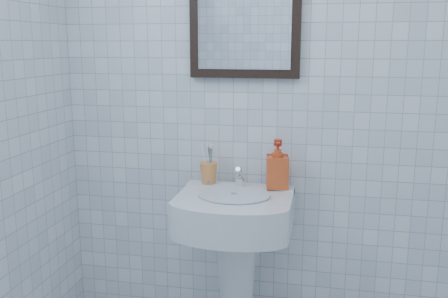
# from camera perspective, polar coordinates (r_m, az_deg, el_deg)

# --- Properties ---
(wall_back) EXTENTS (2.20, 0.02, 2.50)m
(wall_back) POSITION_cam_1_polar(r_m,az_deg,el_deg) (2.29, 7.93, 8.25)
(wall_back) COLOR white
(wall_back) RESTS_ON ground
(washbasin) EXTENTS (0.50, 0.36, 0.76)m
(washbasin) POSITION_cam_1_polar(r_m,az_deg,el_deg) (2.28, 1.34, -10.85)
(washbasin) COLOR white
(washbasin) RESTS_ON ground
(faucet) EXTENTS (0.04, 0.09, 0.10)m
(faucet) POSITION_cam_1_polar(r_m,az_deg,el_deg) (2.27, 1.79, -3.34)
(faucet) COLOR silver
(faucet) RESTS_ON washbasin
(toothbrush_cup) EXTENTS (0.11, 0.11, 0.10)m
(toothbrush_cup) POSITION_cam_1_polar(r_m,az_deg,el_deg) (2.32, -1.77, -2.75)
(toothbrush_cup) COLOR #ED8E43
(toothbrush_cup) RESTS_ON washbasin
(soap_dispenser) EXTENTS (0.11, 0.11, 0.22)m
(soap_dispenser) POSITION_cam_1_polar(r_m,az_deg,el_deg) (2.25, 6.12, -1.73)
(soap_dispenser) COLOR #E64D16
(soap_dispenser) RESTS_ON washbasin
(wall_mirror) EXTENTS (0.50, 0.04, 0.62)m
(wall_mirror) POSITION_cam_1_polar(r_m,az_deg,el_deg) (2.30, 2.39, 15.85)
(wall_mirror) COLOR black
(wall_mirror) RESTS_ON wall_back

